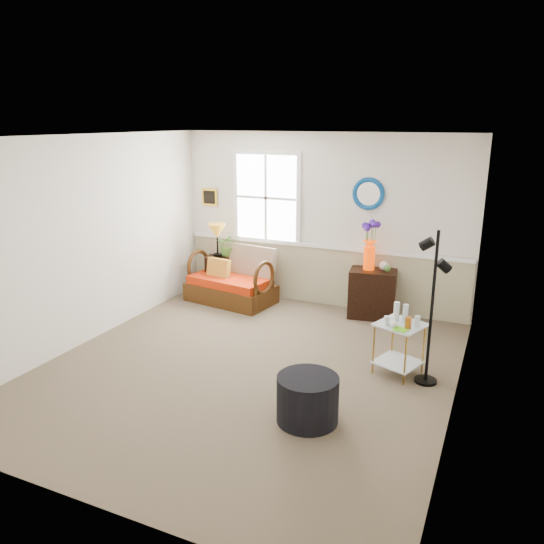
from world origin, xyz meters
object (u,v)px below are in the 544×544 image
at_px(loveseat, 231,275).
at_px(side_table, 399,349).
at_px(ottoman, 308,399).
at_px(cabinet, 372,294).
at_px(floor_lamp, 432,309).
at_px(lamp_stand, 219,275).

relative_size(loveseat, side_table, 2.24).
xyz_separation_m(loveseat, side_table, (2.89, -1.40, -0.14)).
relative_size(side_table, ottoman, 1.01).
distance_m(cabinet, floor_lamp, 2.07).
xyz_separation_m(lamp_stand, cabinet, (2.55, -0.03, 0.03)).
distance_m(side_table, ottoman, 1.47).
height_order(cabinet, ottoman, cabinet).
xyz_separation_m(cabinet, side_table, (0.71, -1.64, -0.05)).
height_order(side_table, ottoman, side_table).
xyz_separation_m(loveseat, lamp_stand, (-0.36, 0.28, -0.11)).
xyz_separation_m(loveseat, ottoman, (2.31, -2.74, -0.21)).
height_order(cabinet, floor_lamp, floor_lamp).
height_order(cabinet, side_table, cabinet).
xyz_separation_m(floor_lamp, ottoman, (-0.91, -1.26, -0.62)).
xyz_separation_m(cabinet, floor_lamp, (1.03, -1.73, 0.49)).
relative_size(side_table, floor_lamp, 0.35).
bearing_deg(cabinet, ottoman, -96.48).
bearing_deg(side_table, loveseat, 154.18).
height_order(lamp_stand, ottoman, lamp_stand).
height_order(loveseat, floor_lamp, floor_lamp).
height_order(side_table, floor_lamp, floor_lamp).
bearing_deg(loveseat, floor_lamp, -16.03).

